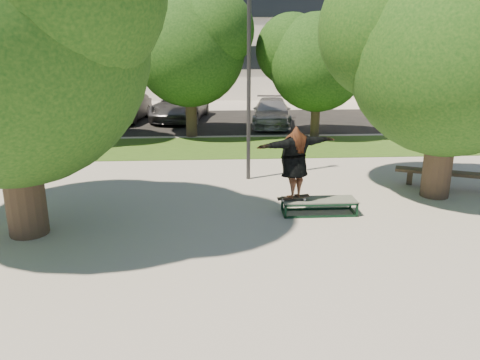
{
  "coord_description": "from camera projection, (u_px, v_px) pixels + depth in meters",
  "views": [
    {
      "loc": [
        -0.13,
        -8.92,
        4.11
      ],
      "look_at": [
        0.47,
        0.6,
        1.27
      ],
      "focal_mm": 35.0,
      "sensor_mm": 36.0,
      "label": 1
    }
  ],
  "objects": [
    {
      "name": "ground",
      "position": [
        219.0,
        247.0,
        9.71
      ],
      "size": [
        120.0,
        120.0,
        0.0
      ],
      "primitive_type": "plane",
      "color": "#9C9990",
      "rests_on": "ground"
    },
    {
      "name": "grass_strip",
      "position": [
        239.0,
        147.0,
        18.85
      ],
      "size": [
        30.0,
        4.0,
        0.02
      ],
      "primitive_type": "cube",
      "color": "#264915",
      "rests_on": "ground"
    },
    {
      "name": "asphalt_strip",
      "position": [
        213.0,
        121.0,
        25.01
      ],
      "size": [
        40.0,
        8.0,
        0.01
      ],
      "primitive_type": "cube",
      "color": "black",
      "rests_on": "ground"
    },
    {
      "name": "tree_right",
      "position": [
        448.0,
        42.0,
        11.85
      ],
      "size": [
        6.24,
        5.33,
        6.51
      ],
      "color": "#38281E",
      "rests_on": "ground"
    },
    {
      "name": "bg_tree_left",
      "position": [
        50.0,
        51.0,
        18.84
      ],
      "size": [
        5.28,
        4.51,
        5.77
      ],
      "color": "#38281E",
      "rests_on": "ground"
    },
    {
      "name": "bg_tree_mid",
      "position": [
        187.0,
        44.0,
        20.05
      ],
      "size": [
        5.76,
        4.92,
        6.24
      ],
      "color": "#38281E",
      "rests_on": "ground"
    },
    {
      "name": "bg_tree_right",
      "position": [
        316.0,
        56.0,
        20.05
      ],
      "size": [
        5.04,
        4.31,
        5.43
      ],
      "color": "#38281E",
      "rests_on": "ground"
    },
    {
      "name": "lamppost",
      "position": [
        249.0,
        75.0,
        13.65
      ],
      "size": [
        0.25,
        0.15,
        6.11
      ],
      "color": "#2D2D30",
      "rests_on": "ground"
    },
    {
      "name": "grind_box",
      "position": [
        319.0,
        206.0,
        11.55
      ],
      "size": [
        1.8,
        0.6,
        0.38
      ],
      "color": "black",
      "rests_on": "ground"
    },
    {
      "name": "skater_rig",
      "position": [
        294.0,
        162.0,
        11.19
      ],
      "size": [
        2.2,
        1.38,
        1.82
      ],
      "rotation": [
        0.0,
        0.0,
        3.55
      ],
      "color": "white",
      "rests_on": "grind_box"
    },
    {
      "name": "bench",
      "position": [
        453.0,
        175.0,
        13.5
      ],
      "size": [
        3.09,
        1.67,
        0.49
      ],
      "rotation": [
        0.0,
        0.0,
        -0.41
      ],
      "color": "#493C2B",
      "rests_on": "ground"
    },
    {
      "name": "car_silver_a",
      "position": [
        107.0,
        114.0,
        23.06
      ],
      "size": [
        2.08,
        4.16,
        1.36
      ],
      "primitive_type": "imported",
      "rotation": [
        0.0,
        0.0,
        0.12
      ],
      "color": "silver",
      "rests_on": "asphalt_strip"
    },
    {
      "name": "car_dark",
      "position": [
        128.0,
        108.0,
        24.83
      ],
      "size": [
        2.05,
        4.4,
        1.39
      ],
      "primitive_type": "imported",
      "rotation": [
        0.0,
        0.0,
        -0.14
      ],
      "color": "black",
      "rests_on": "asphalt_strip"
    },
    {
      "name": "car_grey",
      "position": [
        180.0,
        106.0,
        25.17
      ],
      "size": [
        3.25,
        5.66,
        1.48
      ],
      "primitive_type": "imported",
      "rotation": [
        0.0,
        0.0,
        -0.15
      ],
      "color": "#57575C",
      "rests_on": "asphalt_strip"
    },
    {
      "name": "car_silver_b",
      "position": [
        272.0,
        112.0,
        23.6
      ],
      "size": [
        2.42,
        4.79,
        1.33
      ],
      "primitive_type": "imported",
      "rotation": [
        0.0,
        0.0,
        -0.12
      ],
      "color": "#9F9FA4",
      "rests_on": "asphalt_strip"
    }
  ]
}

